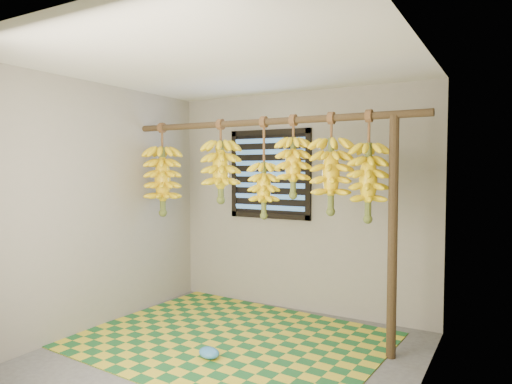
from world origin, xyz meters
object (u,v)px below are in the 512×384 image
Objects in this scene: support_post at (393,238)px; banana_bunch_b at (221,171)px; woven_mat at (230,339)px; banana_bunch_a at (163,181)px; banana_bunch_d at (293,167)px; banana_bunch_c at (264,190)px; plastic_bag at (209,353)px; banana_bunch_e at (331,176)px; banana_bunch_f at (368,182)px.

support_post is 2.44× the size of banana_bunch_b.
woven_mat is 1.82m from banana_bunch_a.
banana_bunch_a is 0.76m from banana_bunch_b.
woven_mat is 3.21× the size of banana_bunch_b.
banana_bunch_c is at bearing 180.00° from banana_bunch_d.
plastic_bag is 1.95m from banana_bunch_a.
banana_bunch_c is at bearing 83.22° from plastic_bag.
banana_bunch_b is at bearing 134.08° from woven_mat.
woven_mat is 2.76× the size of banana_bunch_c.
banana_bunch_e and banana_bunch_f have the same top height.
banana_bunch_a is 1.91m from banana_bunch_e.
banana_bunch_c is 1.00m from banana_bunch_f.
banana_bunch_d is at bearing 180.00° from banana_bunch_f.
plastic_bag is at bearing -33.71° from banana_bunch_a.
support_post is 1.25m from banana_bunch_c.
banana_bunch_e is (1.91, 0.00, 0.07)m from banana_bunch_a.
banana_bunch_c and banana_bunch_e have the same top height.
banana_bunch_d reaches higher than support_post.
banana_bunch_a is (-1.15, 0.77, 1.38)m from plastic_bag.
plastic_bag is at bearing -134.51° from banana_bunch_e.
banana_bunch_a is at bearing 146.29° from plastic_bag.
banana_bunch_b is (-0.40, 0.77, 1.48)m from plastic_bag.
banana_bunch_c is (0.09, 0.77, 1.31)m from plastic_bag.
banana_bunch_a reaches higher than plastic_bag.
banana_bunch_c is at bearing 63.76° from woven_mat.
banana_bunch_b and banana_bunch_c have the same top height.
support_post reaches higher than woven_mat.
woven_mat is at bearing 99.58° from plastic_bag.
woven_mat is at bearing -163.89° from banana_bunch_f.
support_post is 1.77m from banana_bunch_b.
banana_bunch_f is at bearing -0.00° from banana_bunch_a.
support_post is 2.67× the size of banana_bunch_d.
banana_bunch_d reaches higher than plastic_bag.
banana_bunch_d reaches higher than woven_mat.
support_post is at bearing 0.00° from banana_bunch_c.
banana_bunch_c is at bearing -0.00° from banana_bunch_a.
plastic_bag is 1.72m from banana_bunch_b.
banana_bunch_e is (-0.54, 0.00, 0.50)m from support_post.
banana_bunch_b is 0.88× the size of banana_bunch_f.
plastic_bag is 0.22× the size of banana_bunch_c.
banana_bunch_a is at bearing 180.00° from banana_bunch_e.
banana_bunch_f is (1.48, -0.00, -0.08)m from banana_bunch_b.
banana_bunch_a is at bearing 180.00° from banana_bunch_c.
banana_bunch_a is at bearing 180.00° from banana_bunch_d.
plastic_bag is at bearing -96.78° from banana_bunch_c.
support_post is 2.03× the size of banana_bunch_a.
banana_bunch_b is (-0.32, 0.33, 1.53)m from woven_mat.
woven_mat is 1.41m from banana_bunch_c.
support_post is at bearing -0.00° from banana_bunch_a.
banana_bunch_b is at bearing 180.00° from banana_bunch_d.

